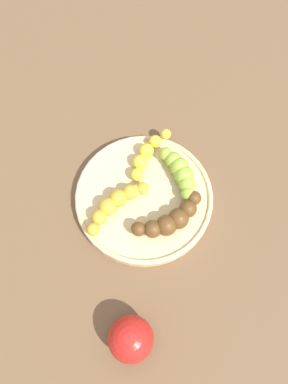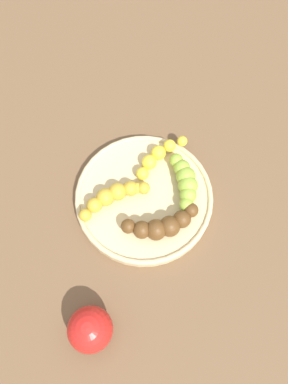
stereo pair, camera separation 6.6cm
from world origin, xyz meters
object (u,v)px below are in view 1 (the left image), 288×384
Objects in this scene: banana_yellow at (146,157)px; apple_red at (131,339)px; fruit_bowl at (144,197)px; banana_green at (180,172)px; banana_overripe at (171,219)px; banana_spotted at (114,204)px.

banana_yellow is 0.32m from apple_red.
banana_green is (-0.05, -0.06, 0.03)m from fruit_bowl.
fruit_bowl is 0.08m from banana_green.
apple_red is (-0.10, 0.30, 0.00)m from banana_yellow.
banana_overripe is at bearing 135.31° from banana_yellow.
fruit_bowl is 2.81× the size of banana_green.
apple_red reaches higher than banana_overripe.
apple_red reaches higher than banana_yellow.
banana_yellow is 2.00× the size of apple_red.
banana_yellow is (0.02, -0.07, 0.02)m from fruit_bowl.
apple_red is (-0.07, 0.23, 0.02)m from fruit_bowl.
banana_green is at bearing 137.61° from banana_overripe.
banana_green is 1.25× the size of apple_red.
banana_overripe is 1.61× the size of apple_red.
banana_green reaches higher than banana_yellow.
banana_spotted is 0.22m from apple_red.
banana_yellow is (0.07, -0.01, -0.00)m from banana_green.
banana_green is (0.02, -0.09, -0.00)m from banana_overripe.
banana_green is 0.63× the size of banana_yellow.
banana_overripe is (-0.10, -0.01, 0.00)m from banana_spotted.
fruit_bowl is at bearing -173.53° from banana_green.
banana_yellow is at bearing 169.11° from banana_overripe.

